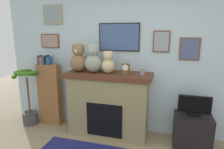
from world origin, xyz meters
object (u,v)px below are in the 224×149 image
object	(u,v)px
teddy_bear_grey	(108,63)
teddy_bear_cream	(93,59)
candle_jar	(142,72)
mantel_clock	(126,69)
tv_stand	(192,131)
fireplace	(109,103)
potted_plant	(29,101)
teddy_bear_brown	(79,59)
bookshelf	(50,93)
television	(194,106)

from	to	relation	value
teddy_bear_grey	teddy_bear_cream	bearing A→B (deg)	-179.97
candle_jar	mantel_clock	distance (m)	0.28
tv_stand	candle_jar	xyz separation A→B (m)	(-0.85, 0.01, 0.95)
tv_stand	fireplace	bearing A→B (deg)	178.98
fireplace	mantel_clock	size ratio (longest dim) A/B	8.45
potted_plant	teddy_bear_brown	distance (m)	1.43
candle_jar	fireplace	bearing A→B (deg)	178.29
bookshelf	tv_stand	distance (m)	2.76
television	teddy_bear_grey	world-z (taller)	teddy_bear_grey
fireplace	television	xyz separation A→B (m)	(1.45, -0.03, 0.11)
mantel_clock	teddy_bear_brown	distance (m)	0.88
mantel_clock	teddy_bear_brown	size ratio (longest dim) A/B	0.36
television	teddy_bear_cream	size ratio (longest dim) A/B	0.99
potted_plant	fireplace	bearing A→B (deg)	2.95
fireplace	teddy_bear_brown	distance (m)	0.98
television	teddy_bear_brown	distance (m)	2.12
teddy_bear_brown	mantel_clock	bearing A→B (deg)	-0.05
fireplace	candle_jar	world-z (taller)	candle_jar
tv_stand	mantel_clock	xyz separation A→B (m)	(-1.13, 0.01, 0.98)
mantel_clock	fireplace	bearing A→B (deg)	176.49
bookshelf	teddy_bear_cream	distance (m)	1.25
potted_plant	teddy_bear_cream	xyz separation A→B (m)	(1.40, 0.07, 0.90)
television	fireplace	bearing A→B (deg)	178.93
potted_plant	tv_stand	size ratio (longest dim) A/B	1.93
teddy_bear_brown	teddy_bear_cream	size ratio (longest dim) A/B	0.98
teddy_bear_brown	teddy_bear_grey	size ratio (longest dim) A/B	1.28
mantel_clock	teddy_bear_cream	bearing A→B (deg)	179.93
teddy_bear_brown	candle_jar	bearing A→B (deg)	0.03
fireplace	teddy_bear_brown	size ratio (longest dim) A/B	3.02
fireplace	tv_stand	distance (m)	1.48
teddy_bear_grey	teddy_bear_brown	bearing A→B (deg)	-179.99
television	teddy_bear_brown	size ratio (longest dim) A/B	1.01
bookshelf	potted_plant	xyz separation A→B (m)	(-0.39, -0.16, -0.16)
tv_stand	candle_jar	world-z (taller)	candle_jar
television	teddy_bear_cream	bearing A→B (deg)	179.71
bookshelf	television	size ratio (longest dim) A/B	2.78
bookshelf	candle_jar	size ratio (longest dim) A/B	12.01
fireplace	teddy_bear_cream	xyz separation A→B (m)	(-0.28, -0.02, 0.81)
bookshelf	teddy_bear_grey	xyz separation A→B (m)	(1.28, -0.09, 0.68)
television	teddy_bear_grey	xyz separation A→B (m)	(-1.45, 0.01, 0.64)
television	teddy_bear_cream	distance (m)	1.86
fireplace	teddy_bear_grey	world-z (taller)	teddy_bear_grey
mantel_clock	candle_jar	bearing A→B (deg)	0.29
teddy_bear_brown	teddy_bear_cream	bearing A→B (deg)	-0.00
television	potted_plant	bearing A→B (deg)	-178.91
bookshelf	potted_plant	size ratio (longest dim) A/B	1.24
mantel_clock	teddy_bear_grey	distance (m)	0.32
teddy_bear_brown	television	bearing A→B (deg)	-0.25
potted_plant	teddy_bear_cream	world-z (taller)	teddy_bear_cream
mantel_clock	teddy_bear_grey	size ratio (longest dim) A/B	0.46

